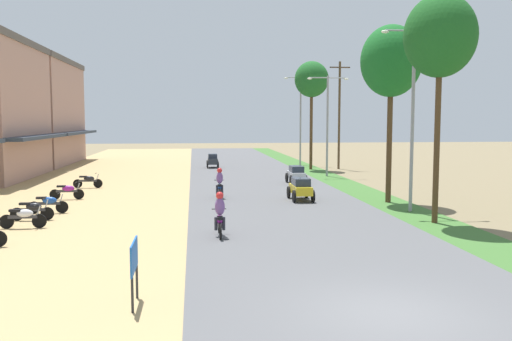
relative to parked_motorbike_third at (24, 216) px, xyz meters
name	(u,v)px	position (x,y,z in m)	size (l,w,h in m)	color
ground_plane	(389,317)	(10.91, -10.86, -0.55)	(180.00, 180.00, 0.00)	#7A6B4C
road_strip	(389,315)	(10.91, -10.86, -0.51)	(9.00, 140.00, 0.08)	#565659
shophouse_far	(28,112)	(-9.07, 32.61, 4.50)	(9.35, 13.94, 10.10)	tan
parked_motorbike_third	(24,216)	(0.00, 0.00, 0.00)	(1.80, 0.54, 0.94)	black
parked_motorbike_fourth	(33,209)	(-0.14, 1.74, 0.00)	(1.80, 0.54, 0.94)	black
parked_motorbike_fifth	(48,203)	(0.07, 3.48, 0.00)	(1.80, 0.54, 0.94)	black
parked_motorbike_sixth	(67,190)	(-0.07, 7.86, 0.00)	(1.80, 0.54, 0.94)	black
parked_motorbike_seventh	(88,180)	(0.10, 12.84, 0.00)	(1.80, 0.54, 0.94)	black
street_signboard	(134,261)	(5.29, -9.60, 0.55)	(0.06, 1.30, 1.50)	#262628
median_tree_nearest	(440,37)	(16.61, -0.68, 7.09)	(2.92, 2.92, 9.31)	#4C351E
median_tree_second	(391,62)	(16.69, 5.02, 6.69)	(3.10, 3.10, 9.06)	#4C351E
median_tree_third	(312,80)	(16.74, 24.05, 7.13)	(2.89, 2.89, 9.22)	#4C351E
streetlamp_near	(413,108)	(16.71, 2.15, 4.33)	(3.16, 0.20, 8.44)	gray
streetlamp_mid	(327,118)	(16.71, 18.24, 3.87)	(3.16, 0.20, 7.54)	gray
streetlamp_far	(301,114)	(16.71, 28.64, 4.28)	(3.16, 0.20, 8.34)	gray
utility_pole_near	(339,113)	(19.38, 24.72, 4.31)	(1.80, 0.20, 9.35)	brown
car_sedan_yellow	(301,188)	(12.28, 6.07, 0.19)	(1.10, 2.26, 1.19)	gold
car_sedan_silver	(296,174)	(13.46, 13.53, 0.19)	(1.10, 2.26, 1.19)	#B7BCC1
car_hatchback_charcoal	(213,160)	(8.36, 26.38, 0.19)	(1.04, 2.00, 1.23)	#282D33
motorbike_foreground_rider	(220,215)	(7.59, -2.45, 0.30)	(0.54, 1.80, 1.66)	black
motorbike_ahead_second	(220,184)	(8.06, 7.38, 0.30)	(0.54, 1.80, 1.66)	black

